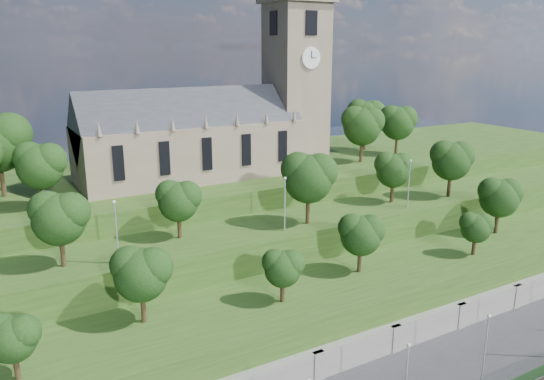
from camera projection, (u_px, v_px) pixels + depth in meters
retaining_wall at (354, 356)px, 55.02m from camera, size 160.00×2.10×5.00m
embankment_lower at (321, 318)px, 59.68m from camera, size 160.00×12.00×8.00m
embankment_upper at (272, 268)px, 68.38m from camera, size 160.00×10.00×12.00m
hilltop at (208, 214)px, 85.59m from camera, size 160.00×32.00×15.00m
church at (220, 124)px, 78.68m from camera, size 38.60×12.35×27.60m
trees_lower at (347, 237)px, 59.89m from camera, size 67.34×8.59×8.08m
trees_upper at (310, 178)px, 66.70m from camera, size 60.22×8.40×9.17m
trees_hilltop at (205, 133)px, 76.72m from camera, size 73.07×15.82×10.96m
lamp_posts_promenade at (406, 377)px, 45.10m from camera, size 60.36×0.36×7.63m
lamp_posts_upper at (285, 199)px, 63.26m from camera, size 40.36×0.36×6.75m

